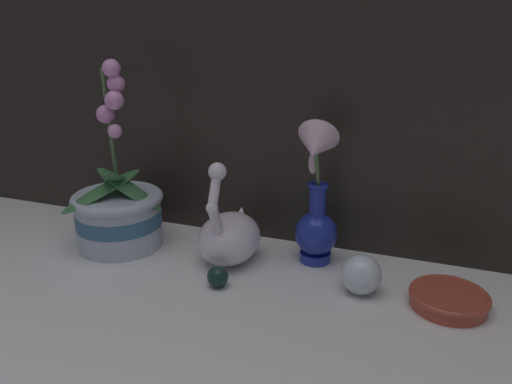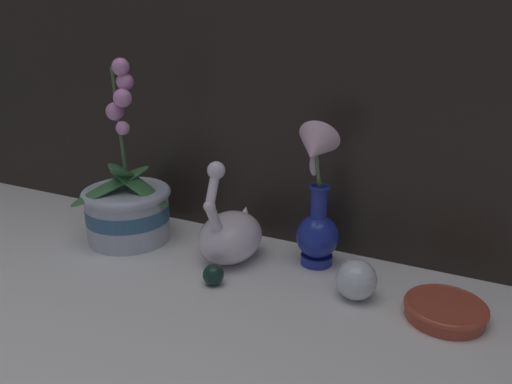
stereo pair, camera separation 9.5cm
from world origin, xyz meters
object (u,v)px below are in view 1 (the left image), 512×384
at_px(orchid_potted_plant, 119,211).
at_px(blue_vase, 316,208).
at_px(amber_dish, 449,298).
at_px(glass_sphere, 361,274).
at_px(swan_figurine, 230,235).

relative_size(orchid_potted_plant, blue_vase, 1.33).
relative_size(orchid_potted_plant, amber_dish, 2.93).
bearing_deg(orchid_potted_plant, blue_vase, 8.37).
relative_size(glass_sphere, amber_dish, 0.54).
xyz_separation_m(orchid_potted_plant, swan_figurine, (0.25, 0.01, -0.02)).
bearing_deg(orchid_potted_plant, amber_dish, -1.59).
relative_size(orchid_potted_plant, glass_sphere, 5.44).
xyz_separation_m(swan_figurine, glass_sphere, (0.27, -0.04, -0.02)).
relative_size(blue_vase, glass_sphere, 4.10).
height_order(glass_sphere, amber_dish, glass_sphere).
height_order(orchid_potted_plant, blue_vase, orchid_potted_plant).
xyz_separation_m(blue_vase, amber_dish, (0.26, -0.08, -0.10)).
bearing_deg(amber_dish, orchid_potted_plant, 178.41).
distance_m(swan_figurine, amber_dish, 0.42).
height_order(swan_figurine, blue_vase, blue_vase).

